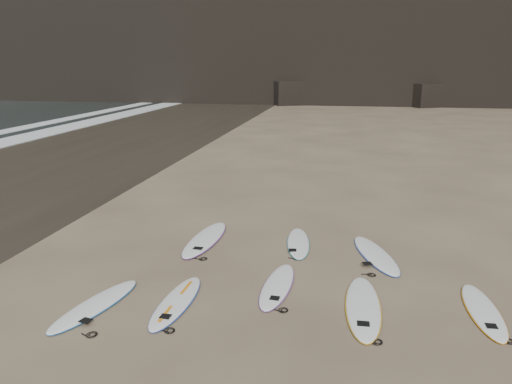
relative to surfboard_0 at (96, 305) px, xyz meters
The scene contains 10 objects.
ground 3.99m from the surfboard_0, 14.51° to the left, with size 240.00×240.00×0.00m, color #897559.
wet_sand 14.30m from the surfboard_0, 129.73° to the left, with size 12.00×200.00×0.01m, color #383026.
surfboard_0 is the anchor object (origin of this frame).
surfboard_1 1.51m from the surfboard_0, 15.28° to the left, with size 0.55×2.29×0.08m, color white.
surfboard_2 3.57m from the surfboard_0, 24.06° to the left, with size 0.54×2.27×0.08m, color white.
surfboard_3 5.04m from the surfboard_0, ahead, with size 0.63×2.62×0.09m, color white.
surfboard_4 7.22m from the surfboard_0, ahead, with size 0.54×2.26×0.08m, color white.
surfboard_5 3.97m from the surfboard_0, 74.89° to the left, with size 0.67×2.78×0.10m, color white.
surfboard_6 5.28m from the surfboard_0, 49.58° to the left, with size 0.54×2.24×0.08m, color white.
surfboard_7 6.39m from the surfboard_0, 33.66° to the left, with size 0.61×2.55×0.09m, color white.
Camera 1 is at (0.68, -8.85, 4.48)m, focal length 35.00 mm.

